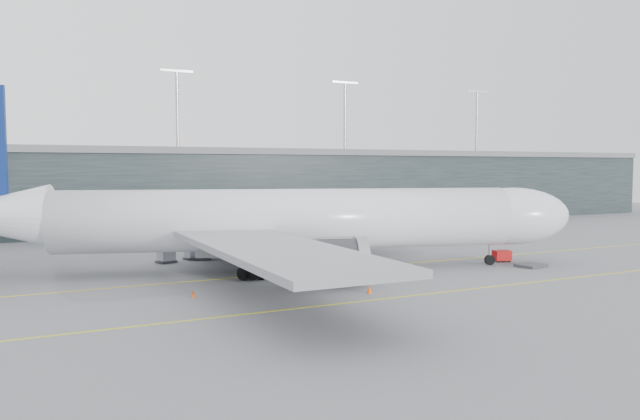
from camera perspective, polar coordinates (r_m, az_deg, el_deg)
name	(u,v)px	position (r m, az deg, el deg)	size (l,w,h in m)	color
ground	(238,271)	(71.39, -7.48, -5.54)	(320.00, 320.00, 0.00)	#5B5B60
taxiline_a	(250,276)	(67.67, -6.38, -6.05)	(160.00, 0.25, 0.02)	#D0C813
taxiline_b	(316,306)	(53.22, -0.38, -8.79)	(160.00, 0.25, 0.02)	#D0C813
taxiline_lead_main	(226,248)	(91.73, -8.60, -3.43)	(0.25, 60.00, 0.02)	#D0C813
terminal	(141,188)	(126.75, -16.08, 1.96)	(240.00, 36.00, 29.00)	black
main_aircraft	(284,221)	(70.37, -3.33, -1.00)	(70.62, 64.97, 20.20)	white
jet_bridge	(310,214)	(99.21, -0.90, -0.34)	(6.53, 42.23, 5.72)	#2D2D33
gse_cart	(502,255)	(80.63, 16.29, -4.00)	(2.32, 1.75, 1.42)	#B90D0D
baggage_dolly	(531,265)	(77.69, 18.73, -4.80)	(3.18, 2.54, 0.32)	#3C3B41
uld_a	(166,254)	(78.70, -13.89, -3.97)	(2.59, 2.29, 1.99)	#343338
uld_b	(192,252)	(80.87, -11.60, -3.79)	(2.32, 2.04, 1.79)	#343338
uld_c	(202,251)	(80.28, -10.71, -3.73)	(2.65, 2.32, 2.07)	#343338
cone_nose	(504,256)	(83.20, 16.46, -4.08)	(0.42, 0.42, 0.67)	#EC420D
cone_wing_stbd	(369,289)	(58.53, 4.53, -7.24)	(0.50, 0.50, 0.79)	#FF580E
cone_wing_port	(282,252)	(83.49, -3.54, -3.87)	(0.47, 0.47, 0.75)	orange
cone_tail	(193,293)	(57.87, -11.53, -7.49)	(0.44, 0.44, 0.70)	#D9430C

